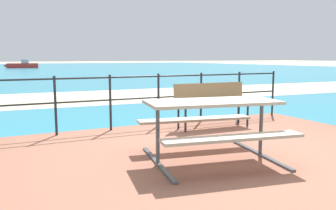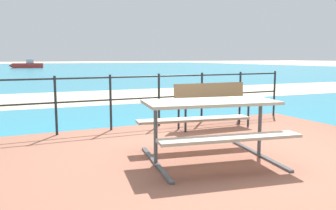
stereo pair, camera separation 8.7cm
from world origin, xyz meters
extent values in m
plane|color=beige|center=(0.00, 0.00, 0.00)|extent=(240.00, 240.00, 0.00)
cube|color=#935B47|center=(0.00, 0.00, 0.03)|extent=(6.40, 5.20, 0.06)
cube|color=teal|center=(0.00, 40.00, 0.01)|extent=(90.00, 90.00, 0.01)
cube|color=beige|center=(0.00, 8.39, 0.01)|extent=(54.13, 6.50, 0.01)
cube|color=tan|center=(-0.33, -0.08, 0.84)|extent=(1.82, 1.03, 0.04)
cube|color=tan|center=(-0.43, -0.70, 0.50)|extent=(1.74, 0.54, 0.04)
cube|color=tan|center=(-0.22, 0.54, 0.50)|extent=(1.74, 0.54, 0.04)
cylinder|color=#4C5156|center=(-1.06, 0.05, 0.45)|extent=(0.06, 0.06, 0.78)
cube|color=#4C5156|center=(-1.06, 0.05, 0.07)|extent=(0.31, 1.51, 0.03)
cylinder|color=#4C5156|center=(0.40, -0.20, 0.45)|extent=(0.06, 0.06, 0.78)
cube|color=#4C5156|center=(0.40, -0.20, 0.07)|extent=(0.31, 1.51, 0.03)
cube|color=#8C704C|center=(0.89, 1.72, 0.51)|extent=(1.55, 0.45, 0.04)
cube|color=#8C704C|center=(0.90, 1.90, 0.72)|extent=(1.54, 0.11, 0.39)
cylinder|color=#1E2328|center=(0.20, 1.59, 0.28)|extent=(0.04, 0.04, 0.45)
cylinder|color=#1E2328|center=(0.21, 1.89, 0.28)|extent=(0.04, 0.04, 0.45)
cylinder|color=#1E2328|center=(1.57, 1.55, 0.28)|extent=(0.04, 0.04, 0.45)
cylinder|color=#1E2328|center=(1.59, 1.85, 0.28)|extent=(0.04, 0.04, 0.45)
cylinder|color=#1E2328|center=(-1.97, 2.35, 0.58)|extent=(0.04, 0.04, 1.04)
cylinder|color=#1E2328|center=(-0.98, 2.35, 0.58)|extent=(0.04, 0.04, 1.04)
cylinder|color=#1E2328|center=(0.00, 2.35, 0.58)|extent=(0.04, 0.04, 1.04)
cylinder|color=#1E2328|center=(0.98, 2.35, 0.58)|extent=(0.04, 0.04, 1.04)
cylinder|color=#1E2328|center=(1.97, 2.35, 0.58)|extent=(0.04, 0.04, 1.04)
cylinder|color=#1E2328|center=(2.95, 2.35, 0.58)|extent=(0.04, 0.04, 1.04)
cylinder|color=#1E2328|center=(0.00, 2.35, 1.05)|extent=(5.90, 0.03, 0.03)
cylinder|color=#1E2328|center=(0.00, 2.35, 0.63)|extent=(5.90, 0.03, 0.03)
cube|color=red|center=(0.10, 46.62, 0.33)|extent=(3.97, 1.76, 0.63)
cube|color=#A5A8AD|center=(0.39, 46.58, 0.89)|extent=(1.03, 0.96, 0.50)
cone|color=red|center=(-2.05, 46.89, 0.33)|extent=(0.57, 0.63, 0.57)
camera|label=1|loc=(-2.81, -3.87, 1.42)|focal=37.12mm
camera|label=2|loc=(-2.73, -3.91, 1.42)|focal=37.12mm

